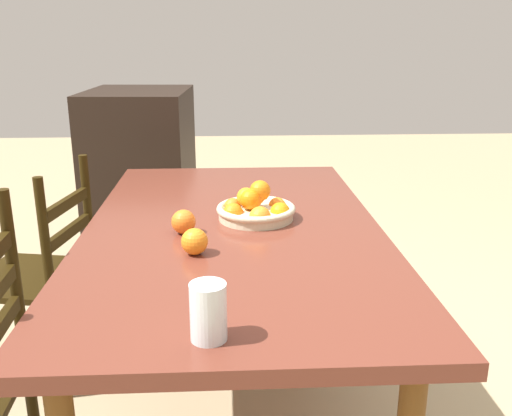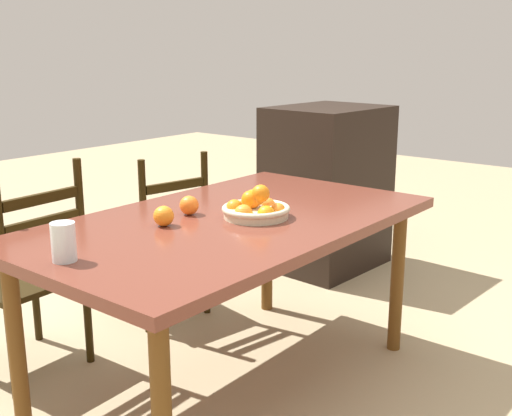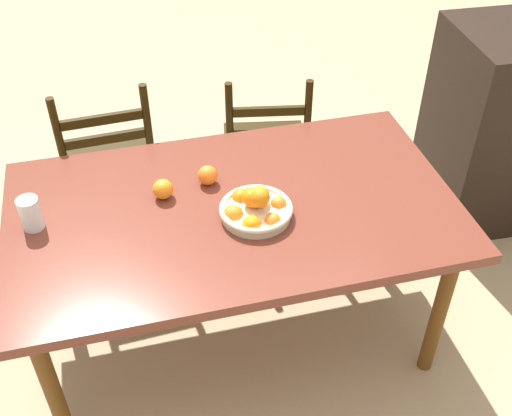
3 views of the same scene
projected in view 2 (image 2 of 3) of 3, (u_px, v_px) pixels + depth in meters
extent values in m
plane|color=tan|center=(231.00, 384.00, 2.76)|extent=(12.00, 12.00, 0.00)
cube|color=brown|center=(229.00, 223.00, 2.58)|extent=(1.72, 1.00, 0.04)
cylinder|color=brown|center=(397.00, 280.00, 3.01)|extent=(0.06, 0.06, 0.71)
cylinder|color=brown|center=(16.00, 346.00, 2.35)|extent=(0.06, 0.06, 0.71)
cylinder|color=brown|center=(267.00, 248.00, 3.48)|extent=(0.06, 0.06, 0.71)
cube|color=black|center=(157.00, 239.00, 3.43)|extent=(0.50, 0.50, 0.03)
cylinder|color=black|center=(169.00, 261.00, 3.74)|extent=(0.04, 0.04, 0.41)
cylinder|color=black|center=(112.00, 275.00, 3.51)|extent=(0.04, 0.04, 0.41)
cylinder|color=black|center=(207.00, 278.00, 3.47)|extent=(0.04, 0.04, 0.41)
cylinder|color=black|center=(147.00, 294.00, 3.23)|extent=(0.04, 0.04, 0.41)
cylinder|color=black|center=(205.00, 195.00, 3.35)|extent=(0.04, 0.04, 0.47)
cylinder|color=black|center=(143.00, 207.00, 3.12)|extent=(0.04, 0.04, 0.47)
cube|color=black|center=(175.00, 208.00, 3.24)|extent=(0.34, 0.09, 0.04)
cube|color=black|center=(175.00, 186.00, 3.22)|extent=(0.34, 0.09, 0.04)
cube|color=black|center=(21.00, 279.00, 2.82)|extent=(0.47, 0.47, 0.03)
cylinder|color=black|center=(36.00, 301.00, 3.14)|extent=(0.04, 0.04, 0.41)
cylinder|color=black|center=(88.00, 320.00, 2.92)|extent=(0.04, 0.04, 0.41)
cylinder|color=black|center=(12.00, 353.00, 2.61)|extent=(0.04, 0.04, 0.41)
cylinder|color=black|center=(81.00, 217.00, 2.80)|extent=(0.04, 0.04, 0.52)
cylinder|color=black|center=(0.00, 238.00, 2.49)|extent=(0.04, 0.04, 0.52)
cube|color=black|center=(44.00, 246.00, 2.67)|extent=(0.36, 0.04, 0.04)
cube|color=black|center=(42.00, 222.00, 2.64)|extent=(0.36, 0.04, 0.04)
cube|color=black|center=(40.00, 199.00, 2.62)|extent=(0.36, 0.04, 0.04)
cube|color=black|center=(327.00, 188.00, 4.16)|extent=(0.76, 0.63, 1.06)
cylinder|color=beige|center=(256.00, 213.00, 2.58)|extent=(0.26, 0.26, 0.04)
torus|color=beige|center=(256.00, 209.00, 2.57)|extent=(0.28, 0.28, 0.02)
sphere|color=orange|center=(268.00, 205.00, 2.65)|extent=(0.06, 0.06, 0.06)
sphere|color=orange|center=(247.00, 205.00, 2.66)|extent=(0.06, 0.06, 0.06)
sphere|color=orange|center=(235.00, 208.00, 2.59)|extent=(0.07, 0.07, 0.07)
sphere|color=orange|center=(244.00, 214.00, 2.50)|extent=(0.07, 0.07, 0.07)
sphere|color=orange|center=(266.00, 214.00, 2.50)|extent=(0.07, 0.07, 0.07)
sphere|color=orange|center=(278.00, 211.00, 2.56)|extent=(0.06, 0.06, 0.06)
sphere|color=orange|center=(261.00, 194.00, 2.56)|extent=(0.07, 0.07, 0.07)
sphere|color=orange|center=(257.00, 198.00, 2.57)|extent=(0.06, 0.06, 0.06)
sphere|color=orange|center=(250.00, 199.00, 2.57)|extent=(0.07, 0.07, 0.07)
sphere|color=orange|center=(253.00, 198.00, 2.60)|extent=(0.07, 0.07, 0.07)
sphere|color=orange|center=(253.00, 199.00, 2.57)|extent=(0.07, 0.07, 0.07)
sphere|color=orange|center=(189.00, 205.00, 2.62)|extent=(0.08, 0.08, 0.08)
sphere|color=orange|center=(164.00, 216.00, 2.45)|extent=(0.08, 0.08, 0.08)
cylinder|color=silver|center=(64.00, 242.00, 2.04)|extent=(0.08, 0.08, 0.13)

